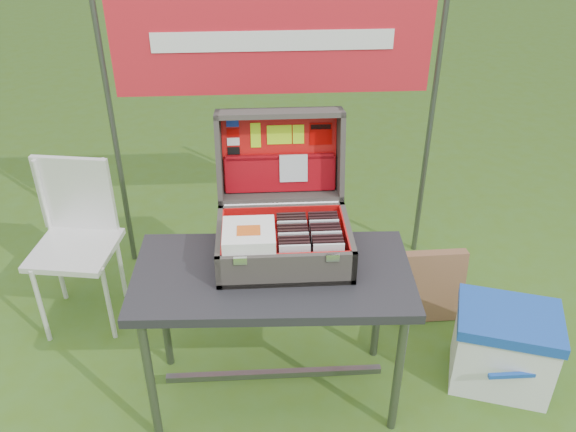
{
  "coord_description": "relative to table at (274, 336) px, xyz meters",
  "views": [
    {
      "loc": [
        -0.1,
        -1.92,
        2.16
      ],
      "look_at": [
        0.02,
        0.1,
        0.89
      ],
      "focal_mm": 38.0,
      "sensor_mm": 36.0,
      "label": 1
    }
  ],
  "objects": [
    {
      "name": "chair_leg_br",
      "position": [
        -0.79,
        0.74,
        -0.13
      ],
      "size": [
        0.02,
        0.02,
        0.43
      ],
      "primitive_type": "cylinder",
      "color": "silver",
      "rests_on": "ground"
    },
    {
      "name": "banner_post_right",
      "position": [
        0.9,
        1.09,
        0.5
      ],
      "size": [
        0.03,
        0.03,
        1.7
      ],
      "primitive_type": "cylinder",
      "color": "#59595B",
      "rests_on": "ground"
    },
    {
      "name": "suitcase_pocket_cd",
      "position": [
        0.11,
        0.39,
        0.6
      ],
      "size": [
        0.12,
        0.03,
        0.12
      ],
      "primitive_type": "cube",
      "rotation": [
        -1.76,
        0.0,
        0.0
      ],
      "color": "silver",
      "rests_on": "suitcase_lid_pocket"
    },
    {
      "name": "cd_left_8",
      "position": [
        0.08,
        0.11,
        0.44
      ],
      "size": [
        0.12,
        0.01,
        0.14
      ],
      "primitive_type": "cube",
      "color": "silver",
      "rests_on": "suitcase_liner_floor"
    },
    {
      "name": "suitcase_lid_rim_left",
      "position": [
        -0.21,
        0.39,
        0.66
      ],
      "size": [
        0.02,
        0.21,
        0.4
      ],
      "primitive_type": "cube",
      "rotation": [
        -1.76,
        0.0,
        0.0
      ],
      "color": "#3D3A36",
      "rests_on": "suitcase_lid_back"
    },
    {
      "name": "suitcase_liner_wall_back",
      "position": [
        0.05,
        0.25,
        0.43
      ],
      "size": [
        0.49,
        0.01,
        0.12
      ],
      "primitive_type": "cube",
      "color": "red",
      "rests_on": "suitcase_base_bottom"
    },
    {
      "name": "lid_sticker_band_bar",
      "position": [
        0.23,
        0.45,
        0.76
      ],
      "size": [
        0.09,
        0.01,
        0.02
      ],
      "primitive_type": "cube",
      "rotation": [
        -1.76,
        0.0,
        0.0
      ],
      "color": "black",
      "rests_on": "suitcase_lid_liner"
    },
    {
      "name": "cd_right_5",
      "position": [
        0.21,
        0.05,
        0.44
      ],
      "size": [
        0.12,
        0.01,
        0.14
      ],
      "primitive_type": "cube",
      "color": "black",
      "rests_on": "suitcase_liner_floor"
    },
    {
      "name": "cd_left_1",
      "position": [
        0.08,
        -0.04,
        0.44
      ],
      "size": [
        0.12,
        0.01,
        0.14
      ],
      "primitive_type": "cube",
      "color": "black",
      "rests_on": "suitcase_liner_floor"
    },
    {
      "name": "table_brace",
      "position": [
        -0.0,
        -0.0,
        -0.23
      ],
      "size": [
        0.96,
        0.03,
        0.03
      ],
      "primitive_type": "cube",
      "color": "#59595B",
      "rests_on": "ground"
    },
    {
      "name": "lid_sticker_cc_b",
      "position": [
        -0.15,
        0.45,
        0.75
      ],
      "size": [
        0.05,
        0.01,
        0.03
      ],
      "primitive_type": "cube",
      "rotation": [
        -1.76,
        0.0,
        0.0
      ],
      "color": "#B60200",
      "rests_on": "suitcase_lid_liner"
    },
    {
      "name": "banner_post_left",
      "position": [
        -0.8,
        1.09,
        0.5
      ],
      "size": [
        0.03,
        0.03,
        1.7
      ],
      "primitive_type": "cylinder",
      "color": "#59595B",
      "rests_on": "ground"
    },
    {
      "name": "songbook_0",
      "position": [
        -0.09,
        0.02,
        0.49
      ],
      "size": [
        0.2,
        0.2,
        0.0
      ],
      "primitive_type": "cube",
      "color": "white",
      "rests_on": "suitcase_base_wall_front"
    },
    {
      "name": "lid_card_neon_main",
      "position": [
        0.05,
        0.44,
        0.73
      ],
      "size": [
        0.11,
        0.02,
        0.08
      ],
      "primitive_type": "cube",
      "rotation": [
        -1.76,
        0.0,
        0.0
      ],
      "color": "#B1EE17",
      "rests_on": "suitcase_lid_liner"
    },
    {
      "name": "chair_leg_fr",
      "position": [
        -0.79,
        0.41,
        -0.13
      ],
      "size": [
        0.02,
        0.02,
        0.43
      ],
      "primitive_type": "cylinder",
      "color": "silver",
      "rests_on": "ground"
    },
    {
      "name": "cooler_body",
      "position": [
        1.04,
        0.02,
        -0.18
      ],
      "size": [
        0.5,
        0.43,
        0.34
      ],
      "primitive_type": "cube",
      "rotation": [
        0.0,
        0.0,
        -0.32
      ],
      "color": "white",
      "rests_on": "ground"
    },
    {
      "name": "suitcase_latch_right",
      "position": [
        0.22,
        -0.1,
        0.48
      ],
      "size": [
        0.05,
        0.01,
        0.03
      ],
      "primitive_type": "cube",
      "color": "silver",
      "rests_on": "suitcase_base_wall_front"
    },
    {
      "name": "songbook_1",
      "position": [
        -0.09,
        0.02,
        0.5
      ],
      "size": [
        0.2,
        0.2,
        0.0
      ],
      "primitive_type": "cube",
      "color": "white",
      "rests_on": "suitcase_base_wall_front"
    },
    {
      "name": "lid_card_neon_tall",
      "position": [
        -0.05,
        0.44,
        0.73
      ],
      "size": [
        0.04,
        0.02,
        0.1
      ],
      "primitive_type": "cube",
      "rotation": [
        -1.76,
        0.0,
        0.0
      ],
      "color": "#B1EE17",
      "rests_on": "suitcase_lid_liner"
    },
    {
      "name": "lid_sticker_cc_a",
      "position": [
        -0.15,
        0.45,
        0.79
      ],
      "size": [
        0.05,
        0.01,
        0.03
      ],
      "primitive_type": "cube",
      "rotation": [
        -1.76,
        0.0,
        0.0
      ],
      "color": "#1933B2",
      "rests_on": "suitcase_lid_liner"
    },
    {
      "name": "lid_sticker_cc_c",
      "position": [
        -0.15,
        0.44,
        0.71
      ],
      "size": [
        0.05,
        0.01,
        0.03
      ],
      "primitive_type": "cube",
      "rotation": [
        -1.76,
        0.0,
        0.0
      ],
      "color": "white",
      "rests_on": "suitcase_lid_liner"
    },
    {
      "name": "songbook_6",
      "position": [
        -0.09,
        0.02,
        0.52
      ],
      "size": [
        0.2,
        0.2,
        0.0
      ],
      "primitive_type": "cube",
      "color": "white",
      "rests_on": "suitcase_base_wall_front"
    },
    {
      "name": "cd_right_7",
      "position": [
        0.21,
        0.09,
        0.44
      ],
      "size": [
        0.12,
        0.01,
        0.14
      ],
      "primitive_type": "cube",
      "color": "black",
      "rests_on": "suitcase_liner_floor"
    },
    {
      "name": "cooler_lid",
      "position": [
        1.04,
        0.02,
        0.02
      ],
      "size": [
        0.53,
        0.46,
        0.05
      ],
      "primitive_type": "cube",
      "rotation": [
        0.0,
        0.0,
        -0.32
      ],
      "color": "#1746A9",
      "rests_on": "cooler_body"
    },
    {
      "name": "cd_left_5",
      "position": [
        0.08,
        0.05,
        0.44
      ],
      "size": [
        0.12,
        0.01,
        0.14
      ],
      "primitive_type": "cube",
      "color": "black",
      "rests_on": "suitcase_liner_floor"
    },
    {
      "name": "table_leg_bl",
      "position": [
        -0.49,
        0.22,
        -0.02
      ],
      "size": [
        0.04,
        0.04,
        0.65
      ],
      "primitive_type": "cylinder",
      "color": "#59595B",
      "rests_on": "ground"
    },
    {
      "name": "cooler_handle",
      "position": [
        1.04,
        -0.15,
        -0.13
      ],
      "size": [
        0.26,
        0.02,
        0.02
      ],
      "primitive_type": "cube",
      "color": "#1746A9",
      "rests_on": "cooler_body"
    },
    {
      "name": "suitcase_lid_rim_right",
      "position": [
        0.31,
        0.39,
        0.66
      ],
      "size": [
        0.02,
        0.21,
        0.4
      ],
      "primitive_type": "cube",
      "rotation": [
        -1.76,
        0.0,
        0.0
      ],
      "color": "#3D3A36",
      "rests_on": "suitcase_lid_back"
    },
    {
      "name": "suitcase_lid_pocket",
      "position": [
        0.05,
        0.4,
        0.57
      ],
      "size": [
        0.47,
        0.06,
        0.16
      ],
      "primitive_type": "cube",
      "rotation": [
        -1.76,
        0.0,
        0.0
      ],
      "color": "maroon",
      "rests_on": "suitcase_lid_liner"
    },
    {
      "name": "songbook_graphic",
      "position": [
        -0.09,
        0.01,
        0.54
      ],
      "size": [
        0.09,
        0.07,
        0.0
      ],
      "primitive_type": "cube",
      "color": "#D85919",
      "rests_on": "songbook_9"
    },
    {
      "name": "table",
      "position": [
        0.0,
        0.0,
        0.0
      ],
      "size": [
        1.13,
        0.59,
        0.69
      ],
      "primitive_type": null,
      "rotation": [
        0.0,
        0.0,
        -0.04
      ],
      "color": "#26262B",
      "rests_on": "ground"
    },
    {
      "name": "cd_left_6",
      "position": [
        0.08,
        0.07,
        0.44
      ],
      "size": [
        0.12,
        0.01,
        0.14
      ],
      "primitive_type": "cube",
      "color": "black",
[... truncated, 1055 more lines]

